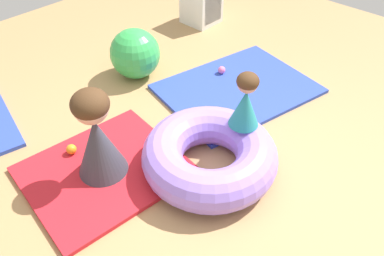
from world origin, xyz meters
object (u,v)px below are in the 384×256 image
inflatable_cushion (209,155)px  play_ball_orange (71,149)px  play_ball_pink (222,70)px  child_in_teal (246,100)px  adult_seated (97,135)px  exercise_ball_large (135,54)px  storage_cube (203,3)px  play_ball_green (216,131)px

inflatable_cushion → play_ball_orange: (-0.71, 1.00, -0.09)m
inflatable_cushion → play_ball_pink: size_ratio=13.31×
play_ball_pink → child_in_teal: bearing=-132.7°
child_in_teal → adult_seated: bearing=149.8°
inflatable_cushion → exercise_ball_large: 1.69m
play_ball_orange → storage_cube: bearing=19.0°
adult_seated → play_ball_pink: 1.89m
play_ball_pink → exercise_ball_large: bearing=131.7°
child_in_teal → storage_cube: child_in_teal is taller
play_ball_pink → adult_seated: bearing=-172.8°
adult_seated → play_ball_orange: (-0.07, 0.37, -0.35)m
child_in_teal → exercise_ball_large: 1.70m
child_in_teal → play_ball_green: child_in_teal is taller
play_ball_green → exercise_ball_large: exercise_ball_large is taller
inflatable_cushion → play_ball_green: size_ratio=12.60×
play_ball_pink → storage_cube: (0.90, 1.10, 0.20)m
play_ball_green → play_ball_pink: size_ratio=1.06×
child_in_teal → play_ball_orange: child_in_teal is taller
child_in_teal → play_ball_orange: 1.58m
child_in_teal → exercise_ball_large: bearing=88.1°
exercise_ball_large → storage_cube: bearing=13.5°
inflatable_cushion → child_in_teal: size_ratio=2.27×
inflatable_cushion → play_ball_orange: size_ratio=12.58×
play_ball_pink → play_ball_green: bearing=-143.2°
play_ball_pink → play_ball_orange: play_ball_orange is taller
play_ball_green → play_ball_pink: play_ball_green is taller
inflatable_cushion → storage_cube: (2.11, 1.97, 0.11)m
storage_cube → play_ball_orange: bearing=-161.0°
adult_seated → storage_cube: size_ratio=1.45×
inflatable_cushion → adult_seated: size_ratio=1.40×
play_ball_orange → storage_cube: storage_cube is taller
play_ball_pink → storage_cube: size_ratio=0.15×
play_ball_pink → exercise_ball_large: (-0.65, 0.73, 0.20)m
inflatable_cushion → play_ball_green: bearing=32.4°
play_ball_orange → storage_cube: (2.81, 0.97, 0.19)m
adult_seated → play_ball_green: size_ratio=8.97×
play_ball_orange → exercise_ball_large: bearing=25.1°
play_ball_green → play_ball_orange: bearing=143.7°
play_ball_green → inflatable_cushion: bearing=-147.6°
play_ball_green → adult_seated: bearing=157.4°
child_in_teal → storage_cube: bearing=54.5°
adult_seated → exercise_ball_large: size_ratio=1.44×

